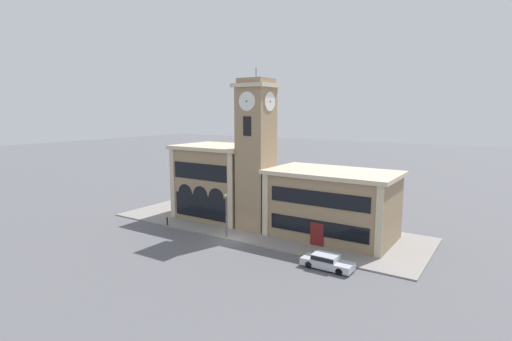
% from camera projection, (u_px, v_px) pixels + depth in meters
% --- Properties ---
extents(ground_plane, '(300.00, 300.00, 0.00)m').
position_uv_depth(ground_plane, '(230.00, 241.00, 44.29)').
color(ground_plane, '#56565B').
extents(sidewalk_kerb, '(39.41, 13.26, 0.15)m').
position_uv_depth(sidewalk_kerb, '(262.00, 226.00, 49.76)').
color(sidewalk_kerb, gray).
rests_on(sidewalk_kerb, ground_plane).
extents(clock_tower, '(4.35, 4.35, 19.19)m').
position_uv_depth(clock_tower, '(256.00, 155.00, 47.31)').
color(clock_tower, '#937A5B').
rests_on(clock_tower, ground_plane).
extents(town_hall_left_wing, '(10.97, 8.50, 9.78)m').
position_uv_depth(town_hall_left_wing, '(219.00, 181.00, 53.55)').
color(town_hall_left_wing, '#937A5B').
rests_on(town_hall_left_wing, ground_plane).
extents(town_hall_right_wing, '(14.28, 8.50, 7.69)m').
position_uv_depth(town_hall_right_wing, '(332.00, 204.00, 44.96)').
color(town_hall_right_wing, '#937A5B').
rests_on(town_hall_right_wing, ground_plane).
extents(parked_car_near, '(4.77, 1.85, 1.34)m').
position_uv_depth(parked_car_near, '(327.00, 261.00, 36.37)').
color(parked_car_near, '#B2B7C1').
rests_on(parked_car_near, ground_plane).
extents(street_lamp, '(0.36, 0.36, 4.98)m').
position_uv_depth(street_lamp, '(226.00, 208.00, 44.66)').
color(street_lamp, '#4C4C51').
rests_on(street_lamp, sidewalk_kerb).
extents(bollard, '(0.18, 0.18, 1.06)m').
position_uv_depth(bollard, '(167.00, 221.00, 49.75)').
color(bollard, black).
rests_on(bollard, sidewalk_kerb).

